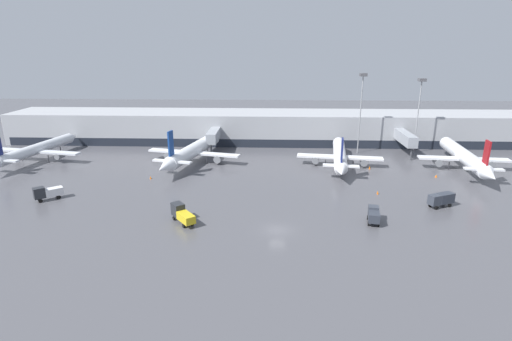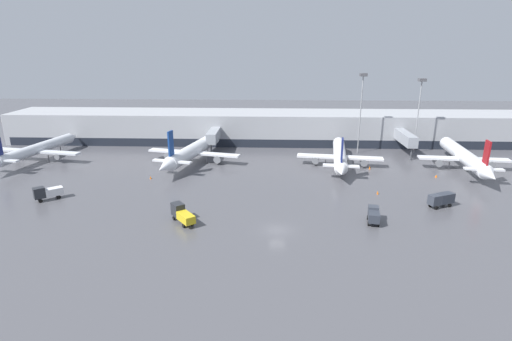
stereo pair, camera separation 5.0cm
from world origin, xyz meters
The scene contains 16 objects.
ground_plane centered at (0.00, 0.00, 0.00)m, with size 320.00×320.00×0.00m, color #4C4C51.
terminal_building centered at (0.08, 61.89, 4.50)m, with size 160.00×28.28×9.00m.
parked_jet_0 centered at (-20.76, 38.48, 2.99)m, with size 24.03×35.48×10.34m.
parked_jet_1 centered at (44.51, 34.59, 3.18)m, with size 20.75×34.72×9.65m.
parked_jet_2 centered at (15.59, 36.45, 2.73)m, with size 20.82×32.16×9.21m.
parked_jet_3 centered at (-60.85, 37.55, 3.05)m, with size 24.02×32.45×8.48m.
service_truck_0 centered at (29.97, 10.84, 1.57)m, with size 5.24×3.53×2.53m.
service_truck_1 centered at (-43.70, 11.44, 1.52)m, with size 4.94×4.50×2.76m.
service_truck_2 centered at (16.00, 3.43, 1.45)m, with size 2.43×4.31×2.49m.
service_truck_3 centered at (-15.85, 2.41, 1.53)m, with size 4.99×5.67×2.88m.
traffic_cone_0 centered at (22.45, 33.92, 0.40)m, with size 0.43×0.43×0.79m.
traffic_cone_2 centered at (-27.77, 24.59, 0.34)m, with size 0.40×0.40×0.68m.
traffic_cone_3 centered at (35.94, 28.28, 0.31)m, with size 0.50×0.50×0.62m.
traffic_cone_4 centered at (20.15, 17.01, 0.36)m, with size 0.40×0.40×0.71m.
apron_light_mast_0 centered at (38.03, 49.72, 15.66)m, with size 1.80×1.80×20.09m.
apron_light_mast_3 centered at (22.64, 49.30, 16.53)m, with size 1.80×1.80×21.40m.
Camera 1 is at (-1.14, -58.19, 28.27)m, focal length 28.00 mm.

